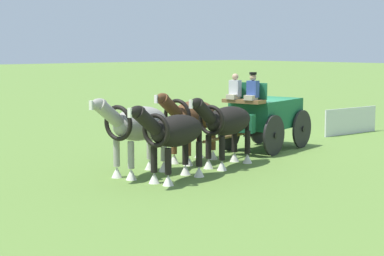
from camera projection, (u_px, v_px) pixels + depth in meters
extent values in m
plane|color=olive|center=(266.00, 149.00, 22.85)|extent=(220.00, 220.00, 0.00)
cube|color=#195B38|center=(267.00, 113.00, 22.69)|extent=(2.89, 2.09, 1.00)
cube|color=brown|center=(244.00, 101.00, 21.37)|extent=(0.85, 1.49, 0.12)
cube|color=#195B38|center=(237.00, 123.00, 21.13)|extent=(0.50, 1.27, 0.60)
cube|color=#195B38|center=(249.00, 91.00, 21.56)|extent=(0.36, 1.38, 0.55)
cube|color=black|center=(266.00, 130.00, 22.76)|extent=(2.84, 0.78, 0.16)
cylinder|color=black|center=(274.00, 135.00, 21.41)|extent=(1.35, 0.37, 1.37)
cylinder|color=black|center=(274.00, 135.00, 21.41)|extent=(0.23, 0.22, 0.20)
cylinder|color=black|center=(230.00, 131.00, 22.43)|extent=(1.35, 0.37, 1.37)
cylinder|color=black|center=(230.00, 131.00, 22.43)|extent=(0.23, 0.22, 0.20)
cylinder|color=black|center=(302.00, 129.00, 23.09)|extent=(1.35, 0.37, 1.37)
cylinder|color=black|center=(302.00, 129.00, 23.09)|extent=(0.23, 0.22, 0.20)
cylinder|color=black|center=(259.00, 125.00, 24.11)|extent=(1.35, 0.37, 1.37)
cylinder|color=black|center=(259.00, 125.00, 24.11)|extent=(0.23, 0.22, 0.20)
cylinder|color=brown|center=(227.00, 137.00, 20.66)|extent=(2.56, 0.66, 0.10)
cube|color=#BCB293|center=(251.00, 98.00, 21.05)|extent=(0.46, 0.40, 0.16)
cube|color=#334C99|center=(253.00, 89.00, 21.11)|extent=(0.31, 0.40, 0.55)
sphere|color=tan|center=(253.00, 77.00, 21.07)|extent=(0.22, 0.22, 0.22)
cylinder|color=black|center=(253.00, 73.00, 21.05)|extent=(0.24, 0.24, 0.08)
cube|color=#BCB293|center=(233.00, 97.00, 21.45)|extent=(0.46, 0.40, 0.16)
cube|color=silver|center=(235.00, 88.00, 21.51)|extent=(0.31, 0.40, 0.55)
sphere|color=tan|center=(235.00, 77.00, 21.46)|extent=(0.22, 0.22, 0.22)
ellipsoid|color=black|center=(229.00, 121.00, 19.47)|extent=(2.23, 1.30, 0.87)
cylinder|color=black|center=(222.00, 148.00, 18.84)|extent=(0.18, 0.18, 0.71)
cone|color=silver|center=(222.00, 165.00, 18.90)|extent=(0.30, 0.30, 0.31)
cylinder|color=black|center=(208.00, 147.00, 19.12)|extent=(0.18, 0.18, 0.71)
cone|color=silver|center=(208.00, 164.00, 19.18)|extent=(0.30, 0.30, 0.31)
cylinder|color=black|center=(248.00, 142.00, 20.01)|extent=(0.18, 0.18, 0.71)
cone|color=silver|center=(247.00, 158.00, 20.08)|extent=(0.30, 0.30, 0.31)
cylinder|color=black|center=(235.00, 141.00, 20.29)|extent=(0.18, 0.18, 0.71)
cone|color=silver|center=(234.00, 157.00, 20.36)|extent=(0.30, 0.30, 0.31)
cylinder|color=black|center=(204.00, 112.00, 18.37)|extent=(1.00, 0.56, 0.81)
ellipsoid|color=black|center=(197.00, 103.00, 18.04)|extent=(0.64, 0.38, 0.32)
cube|color=silver|center=(191.00, 104.00, 17.82)|extent=(0.08, 0.11, 0.24)
torus|color=black|center=(211.00, 120.00, 18.71)|extent=(0.31, 0.91, 0.91)
cylinder|color=black|center=(247.00, 127.00, 20.39)|extent=(0.14, 0.14, 0.80)
ellipsoid|color=brown|center=(194.00, 116.00, 20.22)|extent=(2.11, 1.39, 1.00)
cylinder|color=brown|center=(188.00, 144.00, 19.62)|extent=(0.18, 0.18, 0.72)
cone|color=silver|center=(188.00, 161.00, 19.68)|extent=(0.30, 0.30, 0.31)
cylinder|color=brown|center=(174.00, 142.00, 19.93)|extent=(0.18, 0.18, 0.72)
cone|color=silver|center=(174.00, 159.00, 20.00)|extent=(0.30, 0.30, 0.31)
cylinder|color=brown|center=(213.00, 139.00, 20.71)|extent=(0.18, 0.18, 0.72)
cone|color=silver|center=(213.00, 155.00, 20.77)|extent=(0.30, 0.30, 0.31)
cylinder|color=brown|center=(199.00, 138.00, 21.03)|extent=(0.18, 0.18, 0.72)
cone|color=silver|center=(199.00, 153.00, 21.09)|extent=(0.30, 0.30, 0.31)
cylinder|color=brown|center=(170.00, 106.00, 19.17)|extent=(1.00, 0.56, 0.81)
ellipsoid|color=brown|center=(162.00, 98.00, 18.84)|extent=(0.64, 0.38, 0.32)
cube|color=silver|center=(156.00, 99.00, 18.62)|extent=(0.08, 0.11, 0.24)
torus|color=black|center=(177.00, 115.00, 19.51)|extent=(0.34, 1.02, 1.02)
cylinder|color=black|center=(212.00, 123.00, 21.08)|extent=(0.14, 0.14, 0.80)
ellipsoid|color=black|center=(177.00, 131.00, 17.39)|extent=(2.15, 1.28, 0.87)
cylinder|color=black|center=(168.00, 161.00, 16.77)|extent=(0.18, 0.18, 0.70)
cone|color=silver|center=(168.00, 180.00, 16.84)|extent=(0.30, 0.30, 0.30)
cylinder|color=black|center=(154.00, 159.00, 17.05)|extent=(0.18, 0.18, 0.70)
cone|color=silver|center=(154.00, 178.00, 17.11)|extent=(0.30, 0.30, 0.30)
cylinder|color=black|center=(199.00, 154.00, 17.90)|extent=(0.18, 0.18, 0.70)
cone|color=silver|center=(199.00, 172.00, 17.97)|extent=(0.30, 0.30, 0.30)
cylinder|color=black|center=(185.00, 152.00, 18.18)|extent=(0.18, 0.18, 0.70)
cone|color=silver|center=(185.00, 170.00, 18.24)|extent=(0.30, 0.30, 0.30)
cylinder|color=black|center=(147.00, 121.00, 16.31)|extent=(1.00, 0.56, 0.81)
ellipsoid|color=black|center=(137.00, 112.00, 15.98)|extent=(0.64, 0.38, 0.32)
cube|color=silver|center=(130.00, 113.00, 15.76)|extent=(0.08, 0.11, 0.24)
torus|color=black|center=(156.00, 131.00, 16.65)|extent=(0.31, 0.90, 0.90)
cylinder|color=black|center=(199.00, 137.00, 18.27)|extent=(0.14, 0.14, 0.80)
ellipsoid|color=#9E998E|center=(140.00, 123.00, 18.13)|extent=(2.22, 1.39, 0.96)
cylinder|color=#9E998E|center=(131.00, 155.00, 17.49)|extent=(0.18, 0.18, 0.74)
cone|color=silver|center=(131.00, 174.00, 17.56)|extent=(0.30, 0.30, 0.32)
cylinder|color=#9E998E|center=(117.00, 153.00, 17.80)|extent=(0.18, 0.18, 0.74)
cone|color=silver|center=(117.00, 172.00, 17.87)|extent=(0.30, 0.30, 0.32)
cylinder|color=#9E998E|center=(164.00, 148.00, 18.65)|extent=(0.18, 0.18, 0.74)
cone|color=silver|center=(164.00, 166.00, 18.72)|extent=(0.30, 0.30, 0.32)
cylinder|color=#9E998E|center=(150.00, 147.00, 18.96)|extent=(0.18, 0.18, 0.74)
cone|color=silver|center=(150.00, 164.00, 19.03)|extent=(0.30, 0.30, 0.32)
cylinder|color=#9E998E|center=(109.00, 113.00, 17.04)|extent=(1.00, 0.56, 0.81)
ellipsoid|color=#9E998E|center=(99.00, 104.00, 16.71)|extent=(0.64, 0.38, 0.32)
cube|color=silver|center=(91.00, 105.00, 16.48)|extent=(0.08, 0.11, 0.24)
torus|color=black|center=(118.00, 123.00, 17.37)|extent=(0.33, 0.99, 0.99)
cylinder|color=black|center=(164.00, 130.00, 19.03)|extent=(0.14, 0.14, 0.80)
cube|color=silver|center=(351.00, 121.00, 26.76)|extent=(3.20, 0.29, 1.10)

